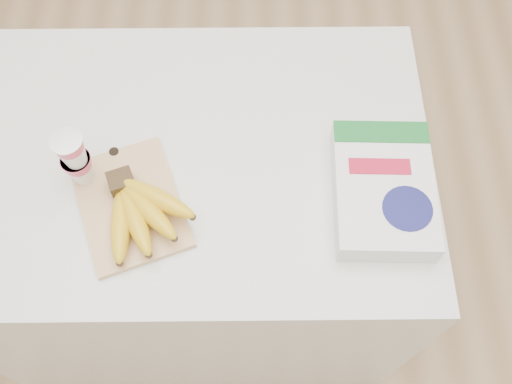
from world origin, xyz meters
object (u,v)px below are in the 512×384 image
cutting_board (130,204)px  bananas (139,210)px  cereal_box (383,189)px  table (198,230)px  yogurt_stack (75,158)px

cutting_board → bananas: 0.05m
bananas → cereal_box: 0.47m
table → cutting_board: size_ratio=4.03×
cutting_board → cereal_box: size_ratio=0.91×
yogurt_stack → cereal_box: bearing=-4.0°
bananas → table: bearing=65.2°
cutting_board → yogurt_stack: size_ratio=1.83×
table → bananas: 0.46m
cutting_board → bananas: size_ratio=1.28×
cutting_board → yogurt_stack: (-0.09, 0.06, 0.08)m
table → bananas: bananas is taller
table → bananas: (-0.07, -0.15, 0.43)m
yogurt_stack → cereal_box: 0.59m
table → cereal_box: bearing=-13.9°
bananas → cereal_box: bearing=5.6°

